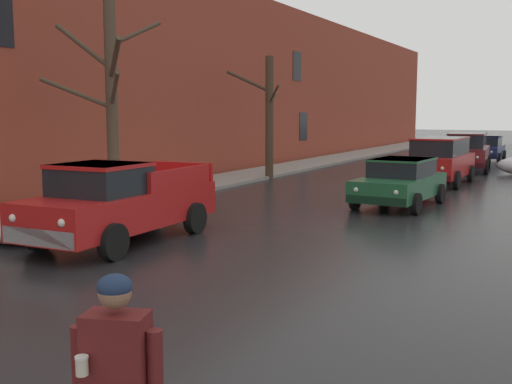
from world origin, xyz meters
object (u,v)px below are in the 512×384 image
Objects in this scene: sedan_darkblue_queued_behind_truck at (486,148)px; pedestrian_with_coffee at (117,381)px; bare_tree_mid_block at (268,115)px; sedan_green_parked_kerbside_close at (400,181)px; suv_maroon_parked_far_down_block at (467,150)px; suv_red_parked_kerbside_mid at (440,159)px; bare_tree_second_along_sidewalk at (110,90)px; pickup_truck_red_approaching_near_lane at (119,202)px.

pedestrian_with_coffee reaches higher than sedan_darkblue_queued_behind_truck.
sedan_green_parked_kerbside_close is at bearing -36.01° from bare_tree_mid_block.
sedan_green_parked_kerbside_close is 12.67m from suv_maroon_parked_far_down_block.
suv_red_parked_kerbside_mid is at bearing 95.86° from pedestrian_with_coffee.
suv_maroon_parked_far_down_block is at bearing -90.33° from sedan_darkblue_queued_behind_truck.
bare_tree_mid_block is at bearing 90.32° from bare_tree_second_along_sidewalk.
pickup_truck_red_approaching_near_lane is at bearing -77.34° from bare_tree_mid_block.
bare_tree_second_along_sidewalk reaches higher than sedan_darkblue_queued_behind_truck.
pickup_truck_red_approaching_near_lane is (2.88, -3.18, -2.51)m from bare_tree_second_along_sidewalk.
pedestrian_with_coffee is (2.19, -27.96, 0.05)m from suv_maroon_parked_far_down_block.
sedan_green_parked_kerbside_close and sedan_darkblue_queued_behind_truck have the same top height.
sedan_green_parked_kerbside_close is at bearing -89.84° from sedan_darkblue_queued_behind_truck.
suv_red_parked_kerbside_mid is (-0.13, 6.41, 0.24)m from sedan_green_parked_kerbside_close.
pickup_truck_red_approaching_near_lane is 21.07m from suv_maroon_parked_far_down_block.
bare_tree_mid_block is at bearing 102.66° from pickup_truck_red_approaching_near_lane.
pickup_truck_red_approaching_near_lane is 2.86× the size of pedestrian_with_coffee.
suv_red_parked_kerbside_mid is (6.78, 1.38, -1.67)m from bare_tree_mid_block.
suv_maroon_parked_far_down_block reaches higher than sedan_darkblue_queued_behind_truck.
pedestrian_with_coffee is at bearing -84.14° from suv_red_parked_kerbside_mid.
pickup_truck_red_approaching_near_lane is 1.02× the size of suv_maroon_parked_far_down_block.
pickup_truck_red_approaching_near_lane is 14.95m from suv_red_parked_kerbside_mid.
sedan_darkblue_queued_behind_truck is (6.80, 23.85, -2.64)m from bare_tree_second_along_sidewalk.
pickup_truck_red_approaching_near_lane is 1.11× the size of suv_red_parked_kerbside_mid.
bare_tree_mid_block is at bearing -116.15° from sedan_darkblue_queued_behind_truck.
suv_maroon_parked_far_down_block reaches higher than pedestrian_with_coffee.
bare_tree_mid_block is 10.38m from suv_maroon_parked_far_down_block.
suv_maroon_parked_far_down_block is (-0.09, 12.67, 0.24)m from sedan_green_parked_kerbside_close.
bare_tree_mid_block is 1.01× the size of pickup_truck_red_approaching_near_lane.
pickup_truck_red_approaching_near_lane is 27.31m from sedan_darkblue_queued_behind_truck.
pedestrian_with_coffee is at bearing -66.07° from bare_tree_mid_block.
bare_tree_mid_block is at bearing -131.73° from suv_maroon_parked_far_down_block.
bare_tree_mid_block is at bearing -168.47° from suv_red_parked_kerbside_mid.
bare_tree_mid_block is 15.68m from sedan_darkblue_queued_behind_truck.
bare_tree_second_along_sidewalk is 3.69× the size of pedestrian_with_coffee.
bare_tree_second_along_sidewalk is at bearing -120.85° from suv_red_parked_kerbside_mid.
bare_tree_mid_block reaches higher than pedestrian_with_coffee.
bare_tree_mid_block reaches higher than sedan_darkblue_queued_behind_truck.
pickup_truck_red_approaching_near_lane reaches higher than sedan_darkblue_queued_behind_truck.
sedan_green_parked_kerbside_close is (3.98, 8.04, -0.13)m from pickup_truck_red_approaching_near_lane.
suv_red_parked_kerbside_mid is at bearing 75.07° from pickup_truck_red_approaching_near_lane.
bare_tree_second_along_sidewalk is at bearing 130.65° from pedestrian_with_coffee.
bare_tree_mid_block is 1.12× the size of suv_red_parked_kerbside_mid.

